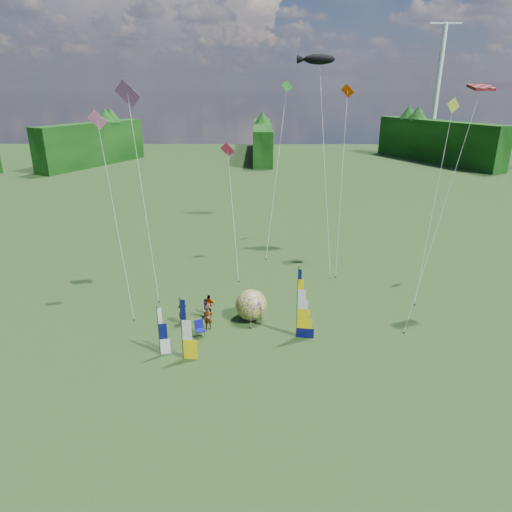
{
  "coord_description": "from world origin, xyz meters",
  "views": [
    {
      "loc": [
        -0.83,
        -22.91,
        15.56
      ],
      "look_at": [
        -1.0,
        4.0,
        5.5
      ],
      "focal_mm": 32.0,
      "sensor_mm": 36.0,
      "label": 1
    }
  ],
  "objects_px": {
    "feather_banner_main": "(297,304)",
    "camp_chair": "(200,329)",
    "bol_inflatable": "(251,305)",
    "spectator_d": "(209,305)",
    "spectator_a": "(208,318)",
    "spectator_c": "(183,314)",
    "side_banner_left": "(182,330)",
    "side_banner_far": "(159,332)",
    "kite_whale": "(325,153)",
    "spectator_b": "(207,309)"
  },
  "relations": [
    {
      "from": "side_banner_far",
      "to": "feather_banner_main",
      "type": "bearing_deg",
      "value": 3.53
    },
    {
      "from": "side_banner_left",
      "to": "spectator_c",
      "type": "bearing_deg",
      "value": 103.78
    },
    {
      "from": "spectator_a",
      "to": "spectator_c",
      "type": "relative_size",
      "value": 1.0
    },
    {
      "from": "bol_inflatable",
      "to": "spectator_c",
      "type": "relative_size",
      "value": 1.45
    },
    {
      "from": "spectator_c",
      "to": "side_banner_far",
      "type": "bearing_deg",
      "value": -178.21
    },
    {
      "from": "side_banner_left",
      "to": "spectator_d",
      "type": "height_order",
      "value": "side_banner_left"
    },
    {
      "from": "camp_chair",
      "to": "spectator_c",
      "type": "bearing_deg",
      "value": 106.36
    },
    {
      "from": "bol_inflatable",
      "to": "spectator_b",
      "type": "bearing_deg",
      "value": 179.95
    },
    {
      "from": "bol_inflatable",
      "to": "spectator_c",
      "type": "bearing_deg",
      "value": -171.48
    },
    {
      "from": "side_banner_left",
      "to": "side_banner_far",
      "type": "xyz_separation_m",
      "value": [
        -1.49,
        0.45,
        -0.39
      ]
    },
    {
      "from": "side_banner_far",
      "to": "bol_inflatable",
      "type": "bearing_deg",
      "value": 29.33
    },
    {
      "from": "feather_banner_main",
      "to": "spectator_b",
      "type": "bearing_deg",
      "value": 165.98
    },
    {
      "from": "side_banner_left",
      "to": "spectator_b",
      "type": "relative_size",
      "value": 2.54
    },
    {
      "from": "spectator_c",
      "to": "bol_inflatable",
      "type": "bearing_deg",
      "value": -68.21
    },
    {
      "from": "side_banner_left",
      "to": "feather_banner_main",
      "type": "bearing_deg",
      "value": 24.98
    },
    {
      "from": "feather_banner_main",
      "to": "bol_inflatable",
      "type": "distance_m",
      "value": 4.11
    },
    {
      "from": "side_banner_far",
      "to": "bol_inflatable",
      "type": "xyz_separation_m",
      "value": [
        5.52,
        4.62,
        -0.49
      ]
    },
    {
      "from": "spectator_a",
      "to": "camp_chair",
      "type": "xyz_separation_m",
      "value": [
        -0.44,
        -1.06,
        -0.21
      ]
    },
    {
      "from": "bol_inflatable",
      "to": "spectator_c",
      "type": "distance_m",
      "value": 4.79
    },
    {
      "from": "spectator_b",
      "to": "spectator_d",
      "type": "relative_size",
      "value": 1.02
    },
    {
      "from": "side_banner_left",
      "to": "spectator_c",
      "type": "relative_size",
      "value": 2.62
    },
    {
      "from": "side_banner_left",
      "to": "camp_chair",
      "type": "relative_size",
      "value": 3.65
    },
    {
      "from": "side_banner_far",
      "to": "spectator_b",
      "type": "bearing_deg",
      "value": 52.11
    },
    {
      "from": "camp_chair",
      "to": "side_banner_left",
      "type": "bearing_deg",
      "value": -128.0
    },
    {
      "from": "bol_inflatable",
      "to": "spectator_a",
      "type": "xyz_separation_m",
      "value": [
        -2.88,
        -1.35,
        -0.35
      ]
    },
    {
      "from": "feather_banner_main",
      "to": "bol_inflatable",
      "type": "relative_size",
      "value": 2.18
    },
    {
      "from": "side_banner_left",
      "to": "spectator_d",
      "type": "relative_size",
      "value": 2.58
    },
    {
      "from": "spectator_b",
      "to": "spectator_c",
      "type": "height_order",
      "value": "spectator_b"
    },
    {
      "from": "feather_banner_main",
      "to": "spectator_a",
      "type": "relative_size",
      "value": 3.19
    },
    {
      "from": "bol_inflatable",
      "to": "kite_whale",
      "type": "xyz_separation_m",
      "value": [
        6.58,
        13.54,
        8.73
      ]
    },
    {
      "from": "side_banner_far",
      "to": "spectator_a",
      "type": "xyz_separation_m",
      "value": [
        2.64,
        3.27,
        -0.84
      ]
    },
    {
      "from": "kite_whale",
      "to": "bol_inflatable",
      "type": "bearing_deg",
      "value": -123.03
    },
    {
      "from": "bol_inflatable",
      "to": "spectator_d",
      "type": "bearing_deg",
      "value": 167.56
    },
    {
      "from": "bol_inflatable",
      "to": "kite_whale",
      "type": "relative_size",
      "value": 0.11
    },
    {
      "from": "spectator_a",
      "to": "spectator_c",
      "type": "bearing_deg",
      "value": 157.4
    },
    {
      "from": "side_banner_far",
      "to": "spectator_c",
      "type": "distance_m",
      "value": 4.08
    },
    {
      "from": "camp_chair",
      "to": "kite_whale",
      "type": "xyz_separation_m",
      "value": [
        9.9,
        15.96,
        9.29
      ]
    },
    {
      "from": "spectator_b",
      "to": "kite_whale",
      "type": "xyz_separation_m",
      "value": [
        9.71,
        13.54,
        9.06
      ]
    },
    {
      "from": "side_banner_left",
      "to": "spectator_b",
      "type": "xyz_separation_m",
      "value": [
        0.9,
        5.07,
        -1.21
      ]
    },
    {
      "from": "spectator_d",
      "to": "kite_whale",
      "type": "relative_size",
      "value": 0.08
    },
    {
      "from": "feather_banner_main",
      "to": "side_banner_left",
      "type": "bearing_deg",
      "value": -151.86
    },
    {
      "from": "bol_inflatable",
      "to": "spectator_d",
      "type": "height_order",
      "value": "bol_inflatable"
    },
    {
      "from": "feather_banner_main",
      "to": "camp_chair",
      "type": "bearing_deg",
      "value": -172.62
    },
    {
      "from": "feather_banner_main",
      "to": "side_banner_far",
      "type": "relative_size",
      "value": 1.51
    },
    {
      "from": "spectator_c",
      "to": "camp_chair",
      "type": "xyz_separation_m",
      "value": [
        1.4,
        -1.71,
        -0.22
      ]
    },
    {
      "from": "side_banner_left",
      "to": "camp_chair",
      "type": "height_order",
      "value": "side_banner_left"
    },
    {
      "from": "side_banner_far",
      "to": "camp_chair",
      "type": "bearing_deg",
      "value": 34.54
    },
    {
      "from": "spectator_d",
      "to": "kite_whale",
      "type": "xyz_separation_m",
      "value": [
        9.61,
        12.88,
        9.07
      ]
    },
    {
      "from": "side_banner_far",
      "to": "spectator_a",
      "type": "height_order",
      "value": "side_banner_far"
    },
    {
      "from": "spectator_b",
      "to": "spectator_c",
      "type": "distance_m",
      "value": 1.74
    }
  ]
}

